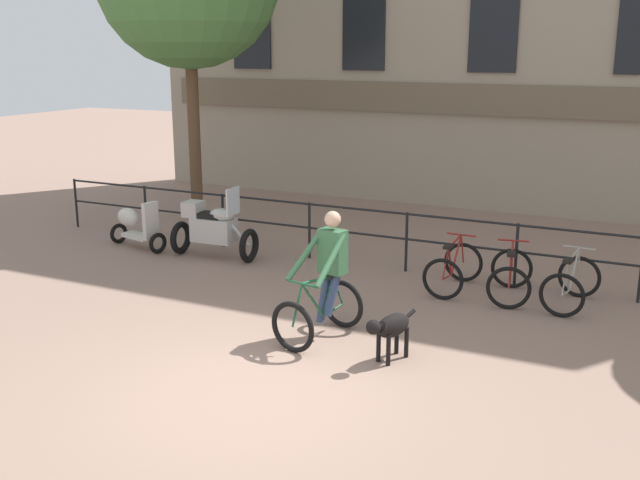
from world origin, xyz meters
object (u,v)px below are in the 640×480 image
(cyclist_with_bike, at_px, (325,282))
(parked_scooter, at_px, (136,225))
(parked_motorcycle, at_px, (213,228))
(parked_bicycle_near_lamp, at_px, (453,269))
(parked_bicycle_mid_left, at_px, (510,276))
(dog, at_px, (390,327))
(parked_bicycle_mid_right, at_px, (571,284))

(cyclist_with_bike, bearing_deg, parked_scooter, 165.53)
(parked_motorcycle, xyz_separation_m, parked_bicycle_near_lamp, (4.51, 0.09, -0.20))
(parked_motorcycle, bearing_deg, cyclist_with_bike, -128.74)
(parked_bicycle_mid_left, bearing_deg, cyclist_with_bike, 44.90)
(dog, xyz_separation_m, parked_bicycle_near_lamp, (-0.08, 3.05, -0.08))
(parked_scooter, bearing_deg, parked_bicycle_near_lamp, -75.71)
(parked_bicycle_mid_left, bearing_deg, dog, 65.37)
(cyclist_with_bike, height_order, parked_motorcycle, cyclist_with_bike)
(parked_bicycle_mid_left, height_order, parked_bicycle_mid_right, same)
(cyclist_with_bike, distance_m, parked_bicycle_mid_left, 3.30)
(parked_bicycle_mid_right, bearing_deg, parked_bicycle_mid_left, 5.70)
(cyclist_with_bike, distance_m, parked_bicycle_mid_right, 3.89)
(dog, distance_m, parked_scooter, 6.96)
(dog, bearing_deg, parked_bicycle_mid_left, 93.67)
(parked_bicycle_near_lamp, height_order, parked_bicycle_mid_right, same)
(cyclist_with_bike, relative_size, dog, 1.86)
(cyclist_with_bike, height_order, parked_bicycle_mid_right, cyclist_with_bike)
(cyclist_with_bike, relative_size, parked_bicycle_near_lamp, 1.50)
(cyclist_with_bike, height_order, dog, cyclist_with_bike)
(cyclist_with_bike, bearing_deg, parked_motorcycle, 154.76)
(parked_motorcycle, bearing_deg, parked_bicycle_near_lamp, -91.39)
(cyclist_with_bike, xyz_separation_m, parked_motorcycle, (-3.51, 2.58, -0.20))
(parked_motorcycle, relative_size, parked_bicycle_near_lamp, 1.42)
(cyclist_with_bike, distance_m, parked_motorcycle, 4.36)
(parked_bicycle_mid_left, distance_m, parked_bicycle_mid_right, 0.90)
(dog, bearing_deg, parked_scooter, 174.23)
(parked_bicycle_mid_right, relative_size, parked_scooter, 0.88)
(parked_bicycle_near_lamp, distance_m, parked_bicycle_mid_right, 1.80)
(parked_bicycle_near_lamp, height_order, parked_scooter, parked_scooter)
(parked_bicycle_near_lamp, xyz_separation_m, parked_scooter, (-6.25, -0.16, 0.10))
(parked_scooter, bearing_deg, parked_bicycle_mid_left, -75.90)
(parked_scooter, bearing_deg, parked_bicycle_mid_right, -76.04)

